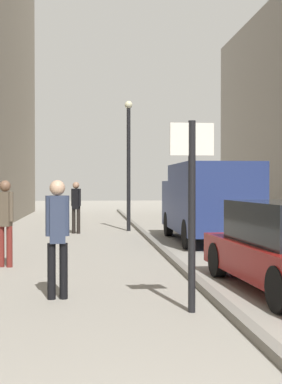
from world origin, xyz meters
TOP-DOWN VIEW (x-y plane):
  - ground_plane at (0.00, 12.00)m, footprint 80.00×80.00m
  - kerb_strip at (1.58, 12.00)m, footprint 0.16×40.00m
  - pedestrian_main_foreground at (-0.76, 6.13)m, footprint 0.36×0.23m
  - pedestrian_mid_block at (-0.72, 16.77)m, footprint 0.34×0.27m
  - pedestrian_far_crossing at (-2.02, 9.38)m, footprint 0.35×0.26m
  - delivery_van at (3.28, 13.73)m, footprint 2.13×5.24m
  - street_sign_post at (1.10, 5.11)m, footprint 0.60×0.10m
  - lamp_post at (1.18, 17.61)m, footprint 0.28×0.28m

SIDE VIEW (x-z plane):
  - ground_plane at x=0.00m, z-range 0.00..0.00m
  - kerb_strip at x=1.58m, z-range 0.00..0.12m
  - pedestrian_mid_block at x=-0.72m, z-range 0.14..1.94m
  - pedestrian_main_foreground at x=-0.76m, z-range 0.14..1.94m
  - pedestrian_far_crossing at x=-2.02m, z-range 0.14..1.95m
  - delivery_van at x=3.28m, z-range 0.09..2.41m
  - street_sign_post at x=1.10m, z-range 0.25..2.85m
  - lamp_post at x=1.18m, z-range 0.34..5.10m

